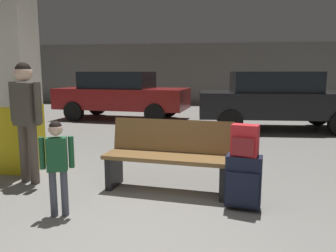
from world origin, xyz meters
TOP-DOWN VIEW (x-y plane):
  - ground_plane at (0.00, 4.00)m, footprint 18.00×18.00m
  - garage_back_wall at (0.00, 12.86)m, footprint 18.00×0.12m
  - structural_pillar at (-2.27, 2.00)m, footprint 0.57×0.57m
  - bench at (0.12, 1.43)m, footprint 1.65×0.73m
  - suitcase at (1.01, 0.92)m, footprint 0.41×0.29m
  - backpack_bright at (1.01, 0.92)m, footprint 0.31×0.25m
  - child at (-0.91, 0.49)m, footprint 0.33×0.19m
  - adult at (-1.79, 1.45)m, footprint 0.53×0.29m
  - parked_car_near at (2.33, 6.34)m, footprint 4.17×1.94m
  - parked_car_far at (-2.23, 7.70)m, footprint 4.27×2.15m

SIDE VIEW (x-z plane):
  - ground_plane at x=0.00m, z-range -0.10..0.00m
  - suitcase at x=1.01m, z-range 0.02..0.62m
  - bench at x=0.12m, z-range 0.00..0.88m
  - child at x=-0.91m, z-range 0.12..1.13m
  - backpack_bright at x=1.01m, z-range 0.60..0.94m
  - parked_car_near at x=2.33m, z-range 0.05..1.56m
  - parked_car_far at x=-2.23m, z-range 0.05..1.56m
  - adult at x=-1.79m, z-range 0.19..1.81m
  - garage_back_wall at x=0.00m, z-range 0.00..2.80m
  - structural_pillar at x=-2.27m, z-range -0.01..2.90m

